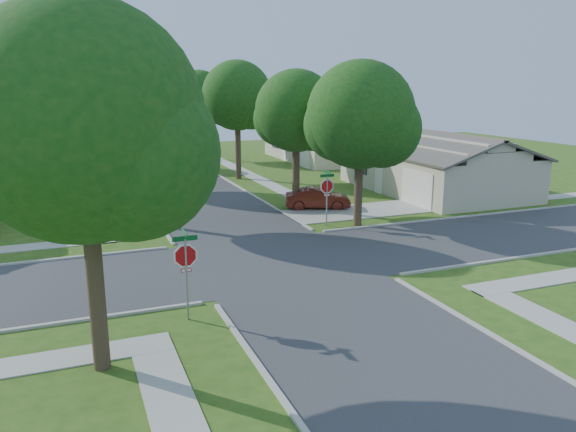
# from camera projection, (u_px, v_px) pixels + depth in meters

# --- Properties ---
(ground) EXTENTS (100.00, 100.00, 0.00)m
(ground) POSITION_uv_depth(u_px,v_px,m) (274.00, 261.00, 24.09)
(ground) COLOR #2C5015
(ground) RESTS_ON ground
(road_ns) EXTENTS (7.00, 100.00, 0.02)m
(road_ns) POSITION_uv_depth(u_px,v_px,m) (274.00, 261.00, 24.09)
(road_ns) COLOR #333335
(road_ns) RESTS_ON ground
(sidewalk_ne) EXTENTS (1.20, 40.00, 0.04)m
(sidewalk_ne) POSITION_uv_depth(u_px,v_px,m) (238.00, 169.00, 49.79)
(sidewalk_ne) COLOR #9E9B91
(sidewalk_ne) RESTS_ON ground
(sidewalk_nw) EXTENTS (1.20, 40.00, 0.04)m
(sidewalk_nw) POSITION_uv_depth(u_px,v_px,m) (93.00, 177.00, 45.43)
(sidewalk_nw) COLOR #9E9B91
(sidewalk_nw) RESTS_ON ground
(driveway) EXTENTS (8.80, 3.60, 0.05)m
(driveway) POSITION_uv_depth(u_px,v_px,m) (358.00, 211.00, 33.33)
(driveway) COLOR #9E9B91
(driveway) RESTS_ON ground
(stop_sign_sw) EXTENTS (1.05, 0.80, 2.98)m
(stop_sign_sw) POSITION_uv_depth(u_px,v_px,m) (186.00, 260.00, 17.69)
(stop_sign_sw) COLOR gray
(stop_sign_sw) RESTS_ON ground
(stop_sign_ne) EXTENTS (1.05, 0.80, 2.98)m
(stop_sign_ne) POSITION_uv_depth(u_px,v_px,m) (327.00, 189.00, 29.55)
(stop_sign_ne) COLOR gray
(stop_sign_ne) RESTS_ON ground
(tree_e_near) EXTENTS (4.97, 4.80, 8.28)m
(tree_e_near) POSITION_uv_depth(u_px,v_px,m) (297.00, 115.00, 32.63)
(tree_e_near) COLOR #38281C
(tree_e_near) RESTS_ON ground
(tree_e_mid) EXTENTS (5.59, 5.40, 9.21)m
(tree_e_mid) POSITION_uv_depth(u_px,v_px,m) (238.00, 99.00, 43.35)
(tree_e_mid) COLOR #38281C
(tree_e_mid) RESTS_ON ground
(tree_e_far) EXTENTS (5.17, 5.00, 8.72)m
(tree_e_far) POSITION_uv_depth(u_px,v_px,m) (200.00, 98.00, 55.17)
(tree_e_far) COLOR #38281C
(tree_e_far) RESTS_ON ground
(tree_w_near) EXTENTS (5.38, 5.20, 8.97)m
(tree_w_near) POSITION_uv_depth(u_px,v_px,m) (130.00, 109.00, 29.16)
(tree_w_near) COLOR #38281C
(tree_w_near) RESTS_ON ground
(tree_w_mid) EXTENTS (5.80, 5.60, 9.56)m
(tree_w_mid) POSITION_uv_depth(u_px,v_px,m) (111.00, 97.00, 39.93)
(tree_w_mid) COLOR #38281C
(tree_w_mid) RESTS_ON ground
(tree_w_far) EXTENTS (4.76, 4.60, 8.04)m
(tree_w_far) POSITION_uv_depth(u_px,v_px,m) (100.00, 104.00, 51.92)
(tree_w_far) COLOR #38281C
(tree_w_far) RESTS_ON ground
(tree_sw_corner) EXTENTS (6.21, 6.00, 9.55)m
(tree_sw_corner) POSITION_uv_depth(u_px,v_px,m) (86.00, 133.00, 13.65)
(tree_sw_corner) COLOR #38281C
(tree_sw_corner) RESTS_ON ground
(tree_ne_corner) EXTENTS (5.80, 5.60, 8.66)m
(tree_ne_corner) POSITION_uv_depth(u_px,v_px,m) (361.00, 120.00, 28.87)
(tree_ne_corner) COLOR #38281C
(tree_ne_corner) RESTS_ON ground
(house_ne_near) EXTENTS (8.42, 13.60, 4.23)m
(house_ne_near) POSITION_uv_depth(u_px,v_px,m) (434.00, 170.00, 39.41)
(house_ne_near) COLOR tan
(house_ne_near) RESTS_ON ground
(house_ne_far) EXTENTS (8.42, 13.60, 4.23)m
(house_ne_far) POSITION_uv_depth(u_px,v_px,m) (324.00, 144.00, 55.69)
(house_ne_far) COLOR tan
(house_ne_far) RESTS_ON ground
(car_driveway) EXTENTS (4.12, 2.58, 1.28)m
(car_driveway) POSITION_uv_depth(u_px,v_px,m) (318.00, 198.00, 33.96)
(car_driveway) COLOR #4C170F
(car_driveway) RESTS_ON ground
(car_curb_east) EXTENTS (1.95, 3.97, 1.30)m
(car_curb_east) POSITION_uv_depth(u_px,v_px,m) (191.00, 166.00, 47.12)
(car_curb_east) COLOR black
(car_curb_east) RESTS_ON ground
(car_curb_west) EXTENTS (1.91, 4.51, 1.30)m
(car_curb_west) POSITION_uv_depth(u_px,v_px,m) (120.00, 156.00, 53.83)
(car_curb_west) COLOR black
(car_curb_west) RESTS_ON ground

